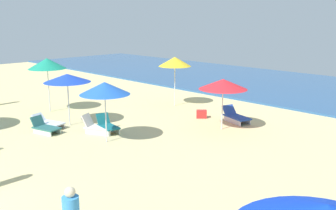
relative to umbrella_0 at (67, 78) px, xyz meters
name	(u,v)px	position (x,y,z in m)	size (l,w,h in m)	color
ocean	(319,90)	(4.40, 16.40, -2.14)	(60.00, 12.80, 0.12)	#2B568B
umbrella_0	(67,78)	(0.00, 0.00, 0.00)	(2.11, 2.11, 2.40)	silver
lounge_chair_0_0	(45,127)	(0.34, -1.40, -1.96)	(1.40, 0.91, 0.68)	silver
lounge_chair_0_1	(48,123)	(-0.32, -0.93, -1.97)	(1.62, 1.05, 0.58)	silver
umbrella_1	(47,64)	(-3.04, 0.63, 0.34)	(1.93, 1.93, 2.82)	silver
umbrella_3	(223,84)	(5.37, 4.47, -0.16)	(2.13, 2.13, 2.27)	silver
lounge_chair_3_0	(236,116)	(5.08, 5.91, -1.93)	(1.64, 1.05, 0.71)	silver
umbrella_4	(105,88)	(3.23, -0.25, -0.01)	(1.99, 1.99, 2.44)	silver
lounge_chair_4_0	(107,126)	(2.17, 0.57, -1.92)	(1.31, 0.77, 0.76)	silver
lounge_chair_4_1	(98,127)	(1.97, 0.21, -1.93)	(1.54, 1.18, 0.80)	silver
umbrella_6	(175,62)	(0.62, 6.32, 0.28)	(1.81, 1.81, 2.75)	silver
cooler_box_0	(202,114)	(3.44, 5.34, -2.01)	(0.50, 0.32, 0.39)	red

